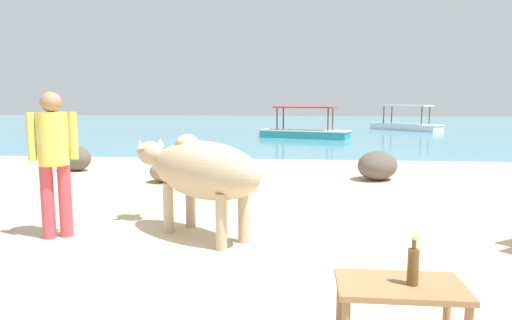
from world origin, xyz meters
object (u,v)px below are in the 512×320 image
object	(u,v)px
cow	(201,170)
boat_white	(406,125)
bottle	(413,266)
boat_teal	(305,131)
low_bench_table	(400,295)
person_standing	(54,154)

from	to	relation	value
cow	boat_white	distance (m)	20.36
cow	bottle	size ratio (longest dim) A/B	6.32
boat_teal	low_bench_table	bearing A→B (deg)	-70.72
cow	boat_teal	distance (m)	14.01
bottle	boat_white	distance (m)	22.00
person_standing	boat_white	distance (m)	21.11
low_bench_table	person_standing	world-z (taller)	person_standing
low_bench_table	bottle	distance (m)	0.20
low_bench_table	boat_white	bearing A→B (deg)	77.15
cow	boat_white	size ratio (longest dim) A/B	0.54
bottle	boat_teal	xyz separation A→B (m)	(-0.46, 16.15, -0.30)
low_bench_table	boat_white	world-z (taller)	boat_white
cow	boat_teal	xyz separation A→B (m)	(1.32, 13.94, -0.51)
bottle	boat_teal	size ratio (longest dim) A/B	0.08
boat_teal	boat_white	size ratio (longest dim) A/B	1.11
low_bench_table	person_standing	bearing A→B (deg)	148.61
low_bench_table	boat_teal	world-z (taller)	boat_teal
cow	boat_teal	bearing A→B (deg)	-58.78
bottle	boat_white	xyz separation A→B (m)	(4.83, 21.46, -0.30)
boat_teal	person_standing	bearing A→B (deg)	-83.76
bottle	boat_white	size ratio (longest dim) A/B	0.09
boat_white	low_bench_table	bearing A→B (deg)	-59.55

